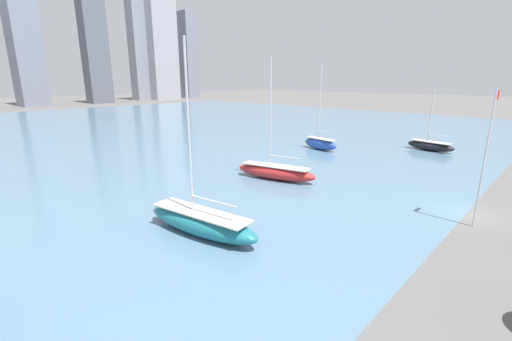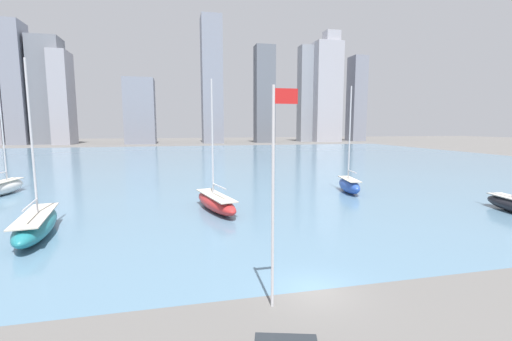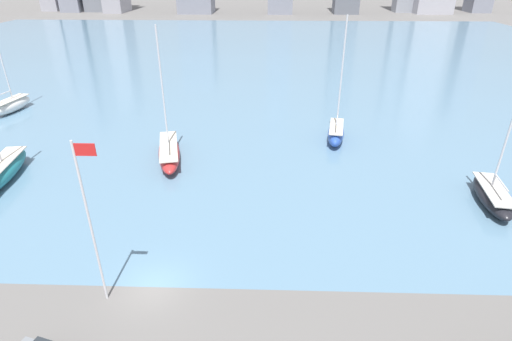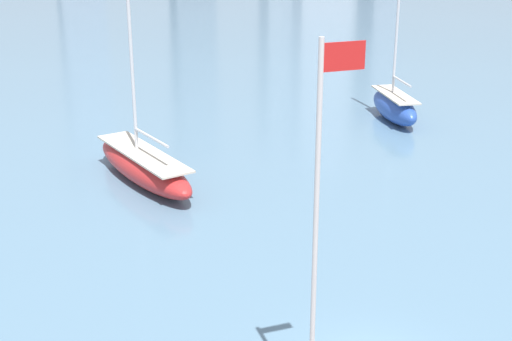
# 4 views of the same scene
# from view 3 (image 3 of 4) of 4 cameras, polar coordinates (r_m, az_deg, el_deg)

# --- Properties ---
(ground_plane) EXTENTS (500.00, 500.00, 0.00)m
(ground_plane) POSITION_cam_3_polar(r_m,az_deg,el_deg) (27.72, -14.39, -15.84)
(ground_plane) COLOR #605E5B
(harbor_water) EXTENTS (180.00, 140.00, 0.00)m
(harbor_water) POSITION_cam_3_polar(r_m,az_deg,el_deg) (91.46, -2.82, 15.54)
(harbor_water) COLOR slate
(harbor_water) RESTS_ON ground_plane
(flag_pole) EXTENTS (1.24, 0.14, 10.70)m
(flag_pole) POSITION_cam_3_polar(r_m,az_deg,el_deg) (24.33, -22.56, -6.64)
(flag_pole) COLOR silver
(flag_pole) RESTS_ON ground_plane
(sailboat_blue) EXTENTS (3.02, 6.93, 14.02)m
(sailboat_blue) POSITION_cam_3_polar(r_m,az_deg,el_deg) (47.96, 11.35, 5.36)
(sailboat_blue) COLOR #284CA8
(sailboat_blue) RESTS_ON harbor_water
(sailboat_teal) EXTENTS (3.92, 10.57, 14.12)m
(sailboat_teal) POSITION_cam_3_polar(r_m,az_deg,el_deg) (45.25, -32.70, -0.17)
(sailboat_teal) COLOR #1E757F
(sailboat_teal) RESTS_ON harbor_water
(sailboat_red) EXTENTS (4.42, 10.07, 13.64)m
(sailboat_red) POSITION_cam_3_polar(r_m,az_deg,el_deg) (43.37, -12.32, 2.64)
(sailboat_red) COLOR #B72828
(sailboat_red) RESTS_ON harbor_water
(sailboat_black) EXTENTS (3.32, 7.77, 10.41)m
(sailboat_black) POSITION_cam_3_polar(r_m,az_deg,el_deg) (40.16, 30.67, -3.06)
(sailboat_black) COLOR black
(sailboat_black) RESTS_ON harbor_water
(sailboat_white) EXTENTS (3.05, 7.41, 15.73)m
(sailboat_white) POSITION_cam_3_polar(r_m,az_deg,el_deg) (66.79, -31.57, 8.05)
(sailboat_white) COLOR white
(sailboat_white) RESTS_ON harbor_water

